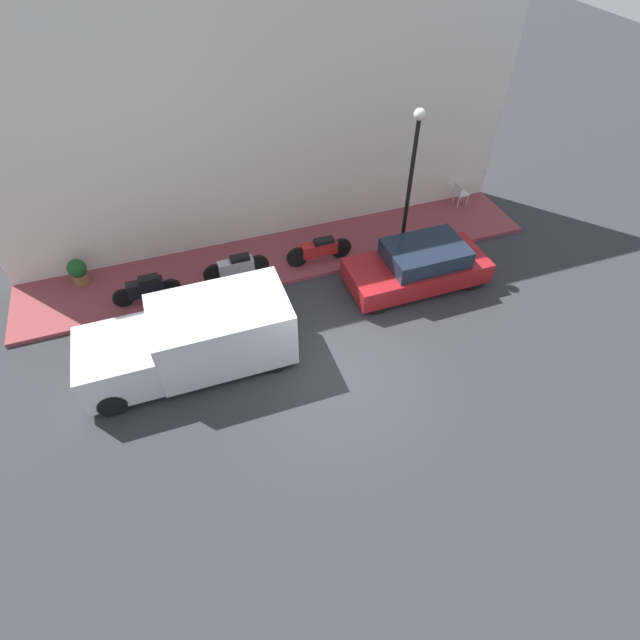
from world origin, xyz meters
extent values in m
plane|color=#2D2D33|center=(0.00, 0.00, 0.00)|extent=(60.00, 60.00, 0.00)
cube|color=brown|center=(4.72, 0.00, 0.06)|extent=(2.45, 15.66, 0.12)
cube|color=silver|center=(6.09, 0.00, 3.55)|extent=(0.30, 15.66, 7.09)
cube|color=maroon|center=(2.32, -3.29, 0.49)|extent=(1.76, 4.02, 0.61)
cube|color=#192333|center=(2.32, -3.49, 1.05)|extent=(1.55, 2.21, 0.51)
cylinder|color=black|center=(1.56, -1.76, 0.34)|extent=(0.20, 0.68, 0.68)
cylinder|color=black|center=(3.08, -1.76, 0.34)|extent=(0.20, 0.68, 0.68)
cylinder|color=black|center=(1.56, -4.81, 0.34)|extent=(0.20, 0.68, 0.68)
cylinder|color=black|center=(3.08, -4.81, 0.34)|extent=(0.20, 0.68, 0.68)
cube|color=silver|center=(1.36, 2.48, 0.96)|extent=(1.95, 3.23, 1.56)
cube|color=silver|center=(1.36, 4.97, 0.72)|extent=(1.86, 1.74, 1.09)
cube|color=#192333|center=(1.36, 5.23, 1.03)|extent=(1.66, 0.96, 0.44)
cylinder|color=black|center=(0.51, 5.26, 0.33)|extent=(0.22, 0.65, 0.65)
cylinder|color=black|center=(2.21, 5.26, 0.33)|extent=(0.22, 0.65, 0.65)
cylinder|color=black|center=(0.51, 1.45, 0.33)|extent=(0.22, 0.65, 0.65)
cylinder|color=black|center=(2.21, 1.45, 0.33)|extent=(0.22, 0.65, 0.65)
cube|color=#B21E1E|center=(4.08, -0.95, 0.59)|extent=(0.30, 1.08, 0.39)
cube|color=black|center=(4.08, -1.09, 0.85)|extent=(0.27, 0.59, 0.12)
cylinder|color=black|center=(4.08, -0.25, 0.45)|extent=(0.10, 0.65, 0.65)
cylinder|color=black|center=(4.08, -1.64, 0.45)|extent=(0.10, 0.65, 0.65)
cube|color=#B7B7BF|center=(4.08, 1.58, 0.60)|extent=(0.30, 1.02, 0.39)
cube|color=black|center=(4.08, 1.44, 0.85)|extent=(0.27, 0.55, 0.12)
cylinder|color=black|center=(4.08, 2.21, 0.46)|extent=(0.10, 0.67, 0.67)
cylinder|color=black|center=(4.08, 0.96, 0.46)|extent=(0.10, 0.67, 0.67)
cube|color=black|center=(4.00, 4.12, 0.58)|extent=(0.30, 0.98, 0.45)
cube|color=black|center=(4.00, 3.99, 0.87)|extent=(0.27, 0.54, 0.12)
cylinder|color=black|center=(4.00, 4.77, 0.40)|extent=(0.10, 0.55, 0.55)
cylinder|color=black|center=(4.00, 3.48, 0.40)|extent=(0.10, 0.55, 0.55)
cylinder|color=black|center=(3.93, -3.63, 2.17)|extent=(0.12, 0.12, 4.09)
sphere|color=silver|center=(3.93, -3.63, 4.31)|extent=(0.32, 0.32, 0.32)
cylinder|color=brown|center=(5.41, 5.89, 0.29)|extent=(0.42, 0.42, 0.33)
sphere|color=#195123|center=(5.41, 5.89, 0.66)|extent=(0.52, 0.52, 0.52)
cube|color=silver|center=(5.49, -6.64, 0.54)|extent=(0.40, 0.40, 0.04)
cube|color=silver|center=(5.49, -6.46, 0.74)|extent=(0.40, 0.04, 0.35)
cylinder|color=silver|center=(5.32, -6.81, 0.32)|extent=(0.04, 0.04, 0.40)
cylinder|color=silver|center=(5.66, -6.81, 0.32)|extent=(0.04, 0.04, 0.40)
cylinder|color=silver|center=(5.32, -6.47, 0.32)|extent=(0.04, 0.04, 0.40)
cylinder|color=silver|center=(5.66, -6.47, 0.32)|extent=(0.04, 0.04, 0.40)
camera|label=1|loc=(-7.28, 3.02, 9.62)|focal=28.00mm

